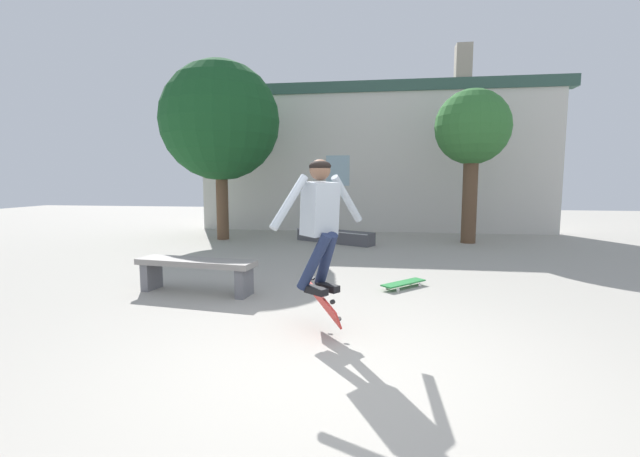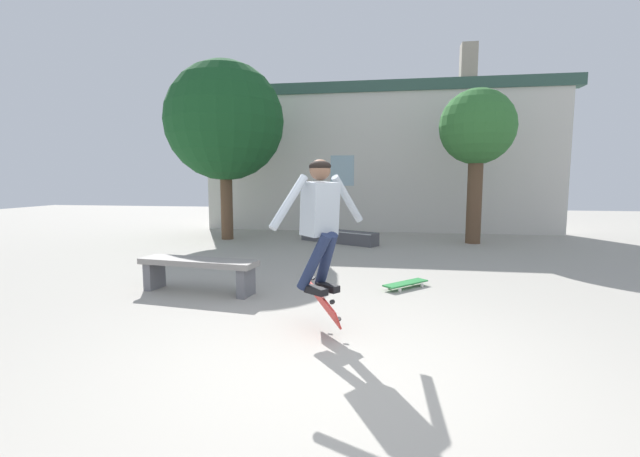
% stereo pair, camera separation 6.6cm
% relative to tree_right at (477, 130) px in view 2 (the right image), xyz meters
% --- Properties ---
extents(ground_plane, '(40.00, 40.00, 0.00)m').
position_rel_tree_right_xyz_m(ground_plane, '(-2.44, -7.62, -2.76)').
color(ground_plane, '#A39E93').
extents(building_backdrop, '(11.12, 0.52, 5.37)m').
position_rel_tree_right_xyz_m(building_backdrop, '(-2.42, 2.09, -0.47)').
color(building_backdrop, beige).
rests_on(building_backdrop, ground_plane).
extents(tree_right, '(1.80, 1.80, 3.74)m').
position_rel_tree_right_xyz_m(tree_right, '(0.00, 0.00, 0.00)').
color(tree_right, brown).
rests_on(tree_right, ground_plane).
extents(tree_left, '(3.03, 3.03, 4.57)m').
position_rel_tree_right_xyz_m(tree_left, '(-6.27, -0.29, 0.29)').
color(tree_left, brown).
rests_on(tree_left, ground_plane).
extents(park_bench, '(1.73, 0.62, 0.47)m').
position_rel_tree_right_xyz_m(park_bench, '(-4.67, -5.45, -2.41)').
color(park_bench, gray).
rests_on(park_bench, ground_plane).
extents(skate_ledge, '(2.04, 1.36, 0.31)m').
position_rel_tree_right_xyz_m(skate_ledge, '(-3.29, -0.48, -2.60)').
color(skate_ledge, '#4C4C51').
rests_on(skate_ledge, ground_plane).
extents(skater, '(0.83, 1.05, 1.35)m').
position_rel_tree_right_xyz_m(skater, '(-2.74, -6.72, -1.53)').
color(skater, '#9EA8B2').
extents(skateboard_flipping, '(0.49, 0.75, 0.42)m').
position_rel_tree_right_xyz_m(skateboard_flipping, '(-2.73, -6.68, -2.43)').
color(skateboard_flipping, red).
extents(skateboard_resting, '(0.67, 0.69, 0.08)m').
position_rel_tree_right_xyz_m(skateboard_resting, '(-1.80, -4.75, -2.69)').
color(skateboard_resting, '#237F38').
rests_on(skateboard_resting, ground_plane).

